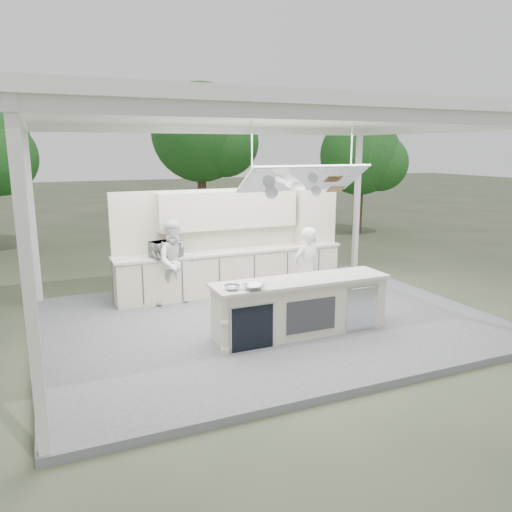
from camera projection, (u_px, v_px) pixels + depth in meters
name	position (u px, v px, depth m)	size (l,w,h in m)	color
ground	(268.00, 324.00, 9.34)	(90.00, 90.00, 0.00)	#525A3E
stage_deck	(268.00, 321.00, 9.33)	(8.00, 6.00, 0.12)	slate
tent	(269.00, 119.00, 8.55)	(8.20, 6.20, 3.86)	white
demo_island	(300.00, 306.00, 8.47)	(3.10, 0.79, 0.95)	beige
back_counter	(232.00, 271.00, 10.92)	(5.08, 0.72, 0.95)	beige
back_wall_unit	(247.00, 224.00, 11.08)	(5.05, 0.48, 2.25)	beige
tree_cluster	(147.00, 146.00, 17.35)	(19.55, 9.40, 5.85)	#483924
head_chef	(306.00, 270.00, 9.57)	(0.60, 0.39, 1.65)	white
sous_chef	(176.00, 262.00, 10.01)	(0.84, 0.66, 1.73)	white
toaster_oven	(166.00, 249.00, 10.05)	(0.59, 0.40, 0.33)	#BBBDC3
bowl_large	(254.00, 287.00, 7.77)	(0.33, 0.33, 0.08)	#ACAFB3
bowl_small	(232.00, 287.00, 7.75)	(0.24, 0.24, 0.08)	silver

